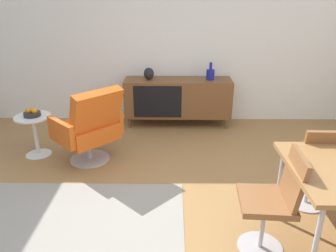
% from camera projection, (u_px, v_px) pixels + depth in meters
% --- Properties ---
extents(ground_plane, '(8.32, 8.32, 0.00)m').
position_uv_depth(ground_plane, '(152.00, 217.00, 3.00)').
color(ground_plane, '#9E7242').
extents(wall_back, '(6.80, 0.12, 2.80)m').
position_uv_depth(wall_back, '(161.00, 30.00, 4.87)').
color(wall_back, white).
rests_on(wall_back, ground_plane).
extents(sideboard, '(1.60, 0.45, 0.72)m').
position_uv_depth(sideboard, '(178.00, 97.00, 4.95)').
color(sideboard, brown).
rests_on(sideboard, ground_plane).
extents(vase_cobalt, '(0.15, 0.15, 0.17)m').
position_uv_depth(vase_cobalt, '(149.00, 74.00, 4.82)').
color(vase_cobalt, black).
rests_on(vase_cobalt, sideboard).
extents(vase_sculptural_dark, '(0.12, 0.12, 0.26)m').
position_uv_depth(vase_sculptural_dark, '(210.00, 74.00, 4.81)').
color(vase_sculptural_dark, navy).
rests_on(vase_sculptural_dark, sideboard).
extents(dining_chair_near_window, '(0.45, 0.42, 0.86)m').
position_uv_depth(dining_chair_near_window, '(274.00, 199.00, 2.46)').
color(dining_chair_near_window, brown).
rests_on(dining_chair_near_window, ground_plane).
extents(dining_chair_back_left, '(0.41, 0.43, 0.86)m').
position_uv_depth(dining_chair_back_left, '(316.00, 164.00, 2.98)').
color(dining_chair_back_left, brown).
rests_on(dining_chair_back_left, ground_plane).
extents(lounge_chair_red, '(0.91, 0.91, 0.95)m').
position_uv_depth(lounge_chair_red, '(90.00, 126.00, 3.82)').
color(lounge_chair_red, '#D85919').
rests_on(lounge_chair_red, ground_plane).
extents(side_table_round, '(0.44, 0.44, 0.52)m').
position_uv_depth(side_table_round, '(35.00, 131.00, 4.05)').
color(side_table_round, white).
rests_on(side_table_round, ground_plane).
extents(fruit_bowl, '(0.20, 0.20, 0.11)m').
position_uv_depth(fruit_bowl, '(32.00, 113.00, 3.96)').
color(fruit_bowl, '#262628').
rests_on(fruit_bowl, side_table_round).
extents(area_rug, '(2.20, 1.70, 0.01)m').
position_uv_depth(area_rug, '(54.00, 238.00, 2.74)').
color(area_rug, gray).
rests_on(area_rug, ground_plane).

